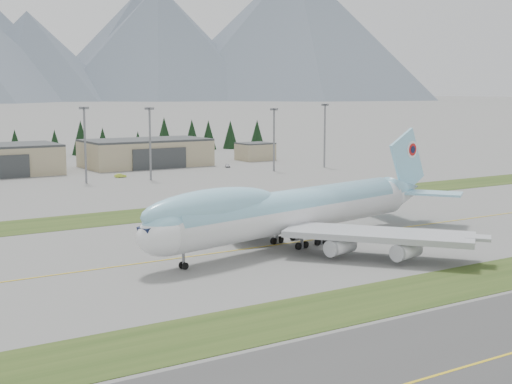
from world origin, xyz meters
TOP-DOWN VIEW (x-y plane):
  - ground at (0.00, 0.00)m, footprint 7000.00×7000.00m
  - grass_strip_near at (0.00, -38.00)m, footprint 400.00×14.00m
  - grass_strip_far at (0.00, 45.00)m, footprint 400.00×18.00m
  - taxiway_line_main at (0.00, 0.00)m, footprint 400.00×0.40m
  - boeing_747_freighter at (9.47, -2.08)m, footprint 81.02×68.20m
  - hangar_right at (45.00, 149.90)m, footprint 48.00×26.60m
  - control_shed at (95.00, 148.00)m, footprint 14.00×12.00m
  - floodlight_masts at (38.90, 109.28)m, footprint 128.02×6.95m
  - service_vehicle_b at (22.24, 119.33)m, footprint 4.09×1.48m
  - service_vehicle_c at (70.17, 128.64)m, footprint 3.39×4.63m
  - conifer_belt at (8.13, 211.54)m, footprint 273.33×15.54m

SIDE VIEW (x-z plane):
  - ground at x=0.00m, z-range 0.00..0.00m
  - grass_strip_near at x=0.00m, z-range -0.04..0.04m
  - grass_strip_far at x=0.00m, z-range -0.04..0.04m
  - taxiway_line_main at x=0.00m, z-range -0.01..0.01m
  - service_vehicle_b at x=22.24m, z-range -0.67..0.67m
  - service_vehicle_c at x=70.17m, z-range -0.62..0.62m
  - control_shed at x=95.00m, z-range 0.00..7.60m
  - hangar_right at x=45.00m, z-range -0.01..10.79m
  - boeing_747_freighter at x=9.47m, z-range -3.62..17.63m
  - conifer_belt at x=8.13m, z-range -1.19..15.69m
  - floodlight_masts at x=38.90m, z-range 4.30..29.03m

